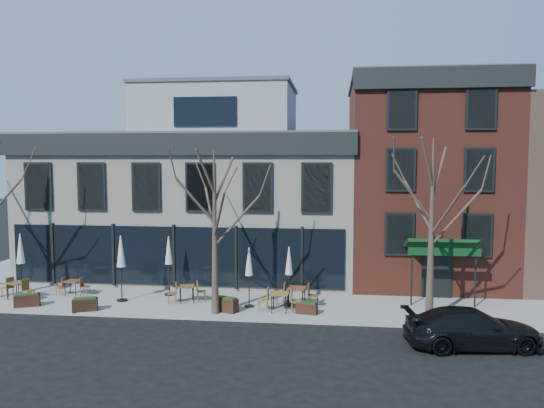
# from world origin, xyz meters

# --- Properties ---
(ground) EXTENTS (120.00, 120.00, 0.00)m
(ground) POSITION_xyz_m (0.00, 0.00, 0.00)
(ground) COLOR black
(ground) RESTS_ON ground
(sidewalk_front) EXTENTS (33.50, 4.70, 0.15)m
(sidewalk_front) POSITION_xyz_m (3.25, -2.15, 0.07)
(sidewalk_front) COLOR gray
(sidewalk_front) RESTS_ON ground
(sidewalk_side) EXTENTS (4.50, 12.00, 0.15)m
(sidewalk_side) POSITION_xyz_m (-11.25, 6.00, 0.07)
(sidewalk_side) COLOR gray
(sidewalk_side) RESTS_ON ground
(corner_building) EXTENTS (18.39, 10.39, 11.10)m
(corner_building) POSITION_xyz_m (0.07, 5.07, 4.72)
(corner_building) COLOR silver
(corner_building) RESTS_ON ground
(red_brick_building) EXTENTS (8.20, 11.78, 11.18)m
(red_brick_building) POSITION_xyz_m (13.00, 4.98, 5.64)
(red_brick_building) COLOR brown
(red_brick_building) RESTS_ON ground
(tree_mid) EXTENTS (3.50, 3.55, 7.04)m
(tree_mid) POSITION_xyz_m (3.01, -3.90, 3.79)
(tree_mid) COLOR #382B21
(tree_mid) RESTS_ON sidewalk_front
(tree_right) EXTENTS (3.72, 3.77, 7.48)m
(tree_right) POSITION_xyz_m (12.01, -3.90, 4.02)
(tree_right) COLOR #382B21
(tree_right) RESTS_ON sidewalk_front
(parked_sedan) EXTENTS (5.07, 2.57, 1.41)m
(parked_sedan) POSITION_xyz_m (13.07, -6.50, 0.70)
(parked_sedan) COLOR black
(parked_sedan) RESTS_ON ground
(cafe_set_0) EXTENTS (1.96, 1.06, 1.01)m
(cafe_set_0) POSITION_xyz_m (-6.85, -2.74, 0.67)
(cafe_set_0) COLOR brown
(cafe_set_0) RESTS_ON sidewalk_front
(cafe_set_1) EXTENTS (1.69, 0.69, 0.89)m
(cafe_set_1) POSITION_xyz_m (-4.63, -1.69, 0.61)
(cafe_set_1) COLOR brown
(cafe_set_1) RESTS_ON sidewalk_front
(cafe_set_3) EXTENTS (1.86, 1.03, 0.96)m
(cafe_set_3) POSITION_xyz_m (1.28, -2.31, 0.64)
(cafe_set_3) COLOR brown
(cafe_set_3) RESTS_ON sidewalk_front
(cafe_set_4) EXTENTS (1.94, 0.79, 1.02)m
(cafe_set_4) POSITION_xyz_m (5.74, -3.33, 0.68)
(cafe_set_4) COLOR brown
(cafe_set_4) RESTS_ON sidewalk_front
(cafe_set_5) EXTENTS (2.03, 0.87, 1.05)m
(cafe_set_5) POSITION_xyz_m (6.42, -2.34, 0.69)
(cafe_set_5) COLOR brown
(cafe_set_5) RESTS_ON sidewalk_front
(umbrella_0) EXTENTS (0.49, 0.49, 3.07)m
(umbrella_0) POSITION_xyz_m (-6.97, -2.21, 2.32)
(umbrella_0) COLOR black
(umbrella_0) RESTS_ON sidewalk_front
(umbrella_1) EXTENTS (0.50, 0.50, 3.11)m
(umbrella_1) POSITION_xyz_m (-1.80, -2.46, 2.34)
(umbrella_1) COLOR black
(umbrella_1) RESTS_ON sidewalk_front
(umbrella_2) EXTENTS (0.47, 0.47, 2.93)m
(umbrella_2) POSITION_xyz_m (0.06, -1.12, 2.22)
(umbrella_2) COLOR black
(umbrella_2) RESTS_ON sidewalk_front
(umbrella_3) EXTENTS (0.44, 0.44, 2.73)m
(umbrella_3) POSITION_xyz_m (4.29, -2.72, 2.08)
(umbrella_3) COLOR black
(umbrella_3) RESTS_ON sidewalk_front
(umbrella_4) EXTENTS (0.43, 0.43, 2.71)m
(umbrella_4) POSITION_xyz_m (6.05, -2.27, 2.06)
(umbrella_4) COLOR black
(umbrella_4) RESTS_ON sidewalk_front
(planter_0) EXTENTS (1.15, 0.82, 0.60)m
(planter_0) POSITION_xyz_m (-5.70, -3.84, 0.45)
(planter_0) COLOR black
(planter_0) RESTS_ON sidewalk_front
(planter_1) EXTENTS (1.15, 0.76, 0.60)m
(planter_1) POSITION_xyz_m (-2.77, -4.20, 0.45)
(planter_1) COLOR black
(planter_1) RESTS_ON sidewalk_front
(planter_2) EXTENTS (1.23, 0.86, 0.64)m
(planter_2) POSITION_xyz_m (3.36, -3.56, 0.47)
(planter_2) COLOR #311D10
(planter_2) RESTS_ON sidewalk_front
(planter_3) EXTENTS (0.97, 0.54, 0.51)m
(planter_3) POSITION_xyz_m (6.93, -3.50, 0.40)
(planter_3) COLOR #311A10
(planter_3) RESTS_ON sidewalk_front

